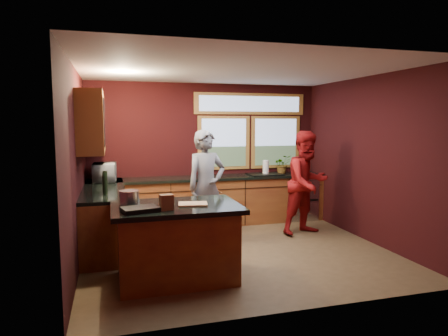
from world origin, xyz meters
name	(u,v)px	position (x,y,z in m)	size (l,w,h in m)	color
floor	(237,251)	(0.00, 0.00, 0.00)	(4.50, 4.50, 0.00)	brown
room_shell	(194,133)	(-0.60, 0.32, 1.80)	(4.52, 4.02, 2.71)	black
back_counter	(221,200)	(0.20, 1.70, 0.46)	(4.50, 0.64, 0.93)	#5F2716
left_counter	(104,217)	(-1.95, 0.85, 0.47)	(0.64, 2.30, 0.93)	#5F2716
island	(177,242)	(-1.05, -0.82, 0.48)	(1.55, 1.05, 0.95)	#5F2716
person_grey	(206,187)	(-0.34, 0.59, 0.92)	(0.67, 0.44, 1.83)	slate
person_red	(307,183)	(1.47, 0.63, 0.90)	(0.88, 0.68, 1.81)	maroon
microwave	(105,172)	(-1.92, 1.58, 1.09)	(0.57, 0.39, 0.32)	#999999
potted_plant	(282,164)	(1.50, 1.75, 1.11)	(0.33, 0.29, 0.37)	#999999
paper_towel	(266,167)	(1.13, 1.70, 1.07)	(0.12, 0.12, 0.28)	white
cutting_board	(193,204)	(-0.85, -0.87, 0.95)	(0.35, 0.25, 0.02)	tan
stock_pot	(129,198)	(-1.60, -0.67, 1.03)	(0.24, 0.24, 0.18)	#B1B1B6
paper_bag	(166,202)	(-1.20, -1.07, 1.03)	(0.15, 0.12, 0.18)	brown
black_tray	(140,209)	(-1.50, -1.07, 0.97)	(0.40, 0.28, 0.05)	black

